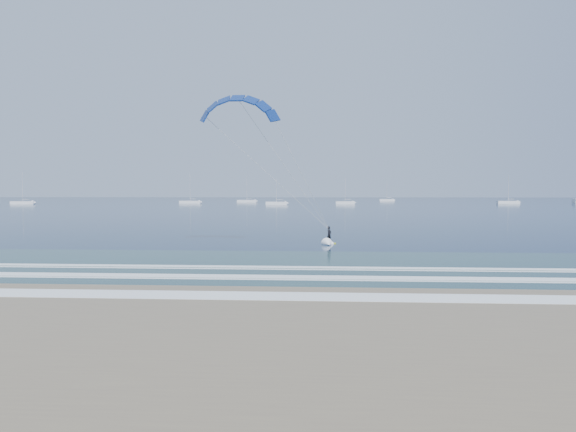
% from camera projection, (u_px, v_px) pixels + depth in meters
% --- Properties ---
extents(ground, '(900.00, 900.00, 0.00)m').
position_uv_depth(ground, '(187.00, 295.00, 25.70)').
color(ground, '#07203D').
rests_on(ground, ground).
extents(shore_bands, '(600.00, 53.00, 0.12)m').
position_uv_depth(shore_bands, '(80.00, 376.00, 14.27)').
color(shore_bands, '#7A6C4E').
rests_on(shore_bands, ground).
extents(kitesurfer_rig, '(13.98, 8.25, 14.88)m').
position_uv_depth(kitesurfer_rig, '(284.00, 166.00, 47.86)').
color(kitesurfer_rig, '#B2C116').
rests_on(kitesurfer_rig, ground).
extents(sailboat_0, '(9.91, 2.40, 13.31)m').
position_uv_depth(sailboat_0, '(23.00, 202.00, 213.30)').
color(sailboat_0, white).
rests_on(sailboat_0, ground).
extents(sailboat_1, '(9.37, 2.40, 12.77)m').
position_uv_depth(sailboat_1, '(190.00, 202.00, 224.94)').
color(sailboat_1, white).
rests_on(sailboat_1, ground).
extents(sailboat_2, '(9.41, 2.40, 12.59)m').
position_uv_depth(sailboat_2, '(247.00, 201.00, 248.46)').
color(sailboat_2, white).
rests_on(sailboat_2, ground).
extents(sailboat_3, '(7.73, 2.40, 10.87)m').
position_uv_depth(sailboat_3, '(345.00, 203.00, 212.63)').
color(sailboat_3, white).
rests_on(sailboat_3, ground).
extents(sailboat_4, '(7.84, 2.40, 10.79)m').
position_uv_depth(sailboat_4, '(387.00, 200.00, 277.30)').
color(sailboat_4, white).
rests_on(sailboat_4, ground).
extents(sailboat_5, '(9.17, 2.40, 12.45)m').
position_uv_depth(sailboat_5, '(508.00, 202.00, 221.56)').
color(sailboat_5, white).
rests_on(sailboat_5, ground).
extents(sailboat_7, '(8.40, 2.40, 10.51)m').
position_uv_depth(sailboat_7, '(276.00, 203.00, 203.34)').
color(sailboat_7, white).
rests_on(sailboat_7, ground).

